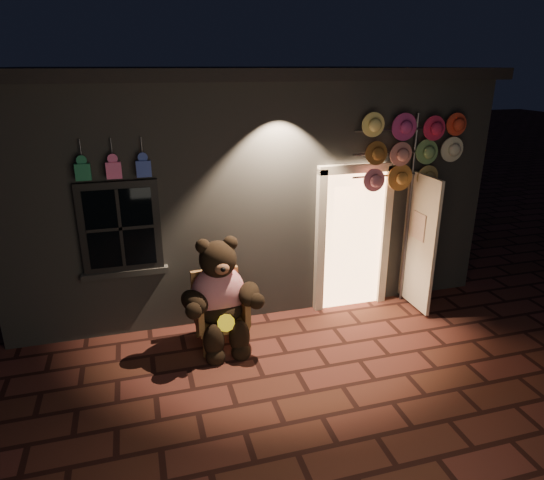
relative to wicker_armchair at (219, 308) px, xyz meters
name	(u,v)px	position (x,y,z in m)	size (l,w,h in m)	color
ground	(297,371)	(0.76, -0.96, -0.48)	(60.00, 60.00, 0.00)	#5B2922
shop_building	(228,167)	(0.76, 3.02, 1.25)	(7.30, 5.95, 3.51)	slate
wicker_armchair	(219,308)	(0.00, 0.00, 0.00)	(0.69, 0.63, 0.96)	#A37F3F
teddy_bear	(220,297)	(0.00, -0.12, 0.23)	(1.12, 0.88, 1.54)	red
hat_rack	(411,153)	(2.84, 0.31, 1.86)	(1.71, 0.22, 2.89)	#59595E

